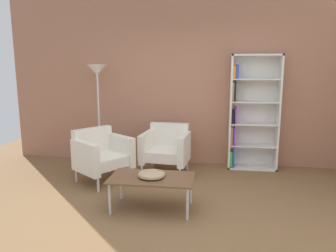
# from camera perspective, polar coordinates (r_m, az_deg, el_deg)

# --- Properties ---
(ground_plane) EXTENTS (8.32, 8.32, 0.00)m
(ground_plane) POSITION_cam_1_polar(r_m,az_deg,el_deg) (3.53, -0.54, -17.95)
(ground_plane) COLOR brown
(brick_back_panel) EXTENTS (6.40, 0.12, 2.90)m
(brick_back_panel) POSITION_cam_1_polar(r_m,az_deg,el_deg) (5.55, 3.42, 8.07)
(brick_back_panel) COLOR #A87056
(brick_back_panel) RESTS_ON ground_plane
(bookshelf_tall) EXTENTS (0.80, 0.30, 1.90)m
(bookshelf_tall) POSITION_cam_1_polar(r_m,az_deg,el_deg) (5.40, 14.70, 2.34)
(bookshelf_tall) COLOR silver
(bookshelf_tall) RESTS_ON ground_plane
(coffee_table_low) EXTENTS (1.00, 0.56, 0.40)m
(coffee_table_low) POSITION_cam_1_polar(r_m,az_deg,el_deg) (3.81, -2.98, -9.68)
(coffee_table_low) COLOR brown
(coffee_table_low) RESTS_ON ground_plane
(decorative_bowl) EXTENTS (0.32, 0.32, 0.05)m
(decorative_bowl) POSITION_cam_1_polar(r_m,az_deg,el_deg) (3.79, -2.99, -8.73)
(decorative_bowl) COLOR tan
(decorative_bowl) RESTS_ON coffee_table_low
(armchair_near_window) EXTENTS (0.93, 0.95, 0.78)m
(armchair_near_window) POSITION_cam_1_polar(r_m,az_deg,el_deg) (4.82, -12.03, -4.97)
(armchair_near_window) COLOR white
(armchair_near_window) RESTS_ON ground_plane
(armchair_by_bookshelf) EXTENTS (0.78, 0.72, 0.78)m
(armchair_by_bookshelf) POSITION_cam_1_polar(r_m,az_deg,el_deg) (5.08, -0.32, -3.94)
(armchair_by_bookshelf) COLOR white
(armchair_by_bookshelf) RESTS_ON ground_plane
(floor_lamp_torchiere) EXTENTS (0.32, 0.32, 1.74)m
(floor_lamp_torchiere) POSITION_cam_1_polar(r_m,az_deg,el_deg) (5.42, -12.66, 7.76)
(floor_lamp_torchiere) COLOR silver
(floor_lamp_torchiere) RESTS_ON ground_plane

